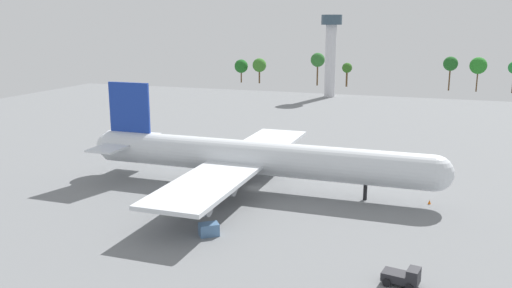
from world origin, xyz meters
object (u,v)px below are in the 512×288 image
(cargo_airplane, at_px, (254,158))
(control_tower, at_px, (331,48))
(cargo_container_aft, at_px, (209,229))
(cargo_loader, at_px, (403,277))
(safety_cone_nose, at_px, (429,202))
(baggage_tug, at_px, (197,152))

(cargo_airplane, height_order, control_tower, control_tower)
(control_tower, bearing_deg, cargo_container_aft, -84.90)
(cargo_loader, distance_m, control_tower, 168.26)
(safety_cone_nose, bearing_deg, cargo_loader, -93.80)
(cargo_airplane, relative_size, baggage_tug, 13.13)
(cargo_airplane, distance_m, cargo_loader, 42.97)
(cargo_loader, bearing_deg, cargo_container_aft, 167.00)
(baggage_tug, distance_m, cargo_container_aft, 47.96)
(cargo_loader, distance_m, cargo_container_aft, 29.07)
(baggage_tug, bearing_deg, safety_cone_nose, -18.08)
(cargo_airplane, distance_m, safety_cone_nose, 32.36)
(cargo_loader, bearing_deg, cargo_airplane, 134.14)
(cargo_airplane, bearing_deg, cargo_loader, -45.86)
(cargo_container_aft, bearing_deg, cargo_airplane, 93.38)
(baggage_tug, relative_size, control_tower, 0.16)
(cargo_airplane, xyz_separation_m, control_tower, (-12.43, 131.10, 14.55))
(baggage_tug, distance_m, cargo_loader, 70.37)
(cargo_container_aft, bearing_deg, control_tower, 95.10)
(baggage_tug, bearing_deg, cargo_airplane, -41.82)
(cargo_airplane, height_order, cargo_container_aft, cargo_airplane)
(safety_cone_nose, bearing_deg, cargo_container_aft, -140.12)
(cargo_airplane, distance_m, cargo_container_aft, 24.65)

